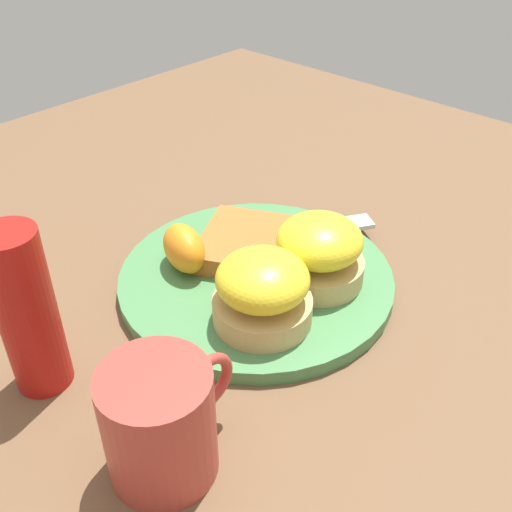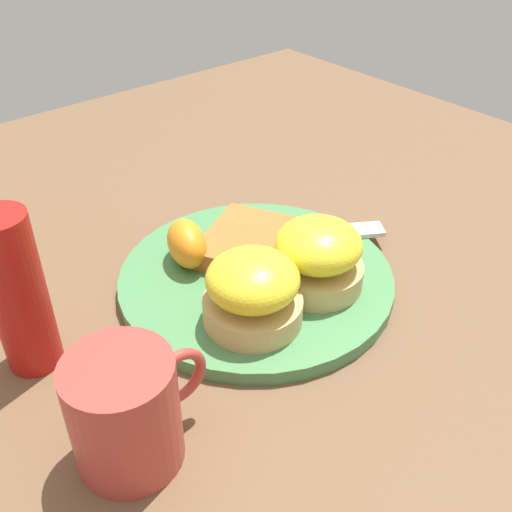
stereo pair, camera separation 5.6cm
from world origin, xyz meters
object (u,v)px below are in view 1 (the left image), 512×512
at_px(cup, 161,423).
at_px(fork, 288,233).
at_px(sandwich_benedict_left, 263,291).
at_px(condiment_bottle, 27,312).
at_px(orange_wedge, 184,248).
at_px(sandwich_benedict_right, 319,252).
at_px(hashbrown_patty, 247,244).

bearing_deg(cup, fork, 23.17).
xyz_separation_m(sandwich_benedict_left, condiment_bottle, (-0.16, 0.09, 0.02)).
height_order(sandwich_benedict_left, orange_wedge, sandwich_benedict_left).
bearing_deg(cup, sandwich_benedict_left, 16.26).
xyz_separation_m(sandwich_benedict_right, orange_wedge, (-0.07, 0.11, -0.01)).
distance_m(orange_wedge, fork, 0.12).
height_order(hashbrown_patty, condiment_bottle, condiment_bottle).
xyz_separation_m(fork, condiment_bottle, (-0.28, 0.02, 0.05)).
bearing_deg(cup, sandwich_benedict_right, 10.94).
xyz_separation_m(sandwich_benedict_left, fork, (0.12, 0.07, -0.03)).
xyz_separation_m(orange_wedge, condiment_bottle, (-0.17, -0.02, 0.03)).
height_order(hashbrown_patty, orange_wedge, orange_wedge).
height_order(cup, condiment_bottle, condiment_bottle).
bearing_deg(orange_wedge, condiment_bottle, -174.30).
height_order(orange_wedge, cup, cup).
height_order(hashbrown_patty, fork, hashbrown_patty).
xyz_separation_m(sandwich_benedict_left, hashbrown_patty, (0.07, 0.08, -0.02)).
bearing_deg(condiment_bottle, orange_wedge, 5.70).
distance_m(sandwich_benedict_right, hashbrown_patty, 0.08).
distance_m(sandwich_benedict_left, hashbrown_patty, 0.11).
xyz_separation_m(hashbrown_patty, condiment_bottle, (-0.22, 0.01, 0.05)).
height_order(fork, condiment_bottle, condiment_bottle).
bearing_deg(sandwich_benedict_left, condiment_bottle, 150.56).
relative_size(fork, cup, 1.87).
distance_m(sandwich_benedict_left, fork, 0.14).
xyz_separation_m(sandwich_benedict_left, orange_wedge, (0.01, 0.11, -0.01)).
xyz_separation_m(hashbrown_patty, cup, (-0.21, -0.12, 0.02)).
distance_m(fork, cup, 0.29).
relative_size(hashbrown_patty, cup, 0.96).
distance_m(sandwich_benedict_right, condiment_bottle, 0.26).
bearing_deg(orange_wedge, cup, -135.49).
relative_size(sandwich_benedict_right, cup, 0.83).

